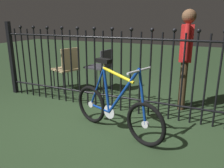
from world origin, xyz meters
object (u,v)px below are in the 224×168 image
bicycle (115,109)px  chair_charcoal (102,65)px  person_visitor (186,52)px  chair_tan (68,66)px

bicycle → chair_charcoal: bearing=122.5°
person_visitor → bicycle: bearing=-117.8°
person_visitor → chair_charcoal: bearing=170.9°
chair_tan → person_visitor: size_ratio=0.56×
chair_tan → chair_charcoal: bearing=26.7°
chair_charcoal → chair_tan: (-0.59, -0.30, -0.01)m
bicycle → chair_tan: (-1.53, 1.17, 0.20)m
chair_tan → bicycle: bearing=-37.6°
chair_charcoal → chair_tan: chair_tan is taller
bicycle → chair_tan: bicycle is taller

